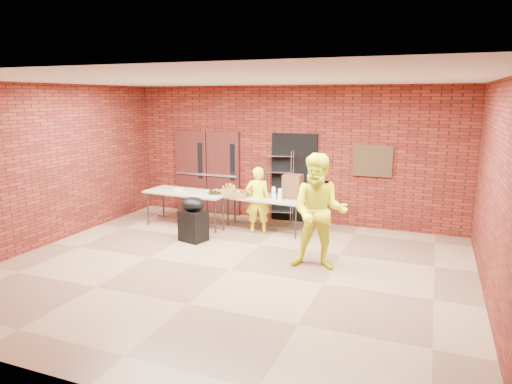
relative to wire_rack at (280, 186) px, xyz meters
The scene contains 19 objects.
room 3.41m from the wire_rack, 86.42° to the right, with size 8.08×7.08×3.28m.
double_doors 2.00m from the wire_rack, behind, with size 1.78×0.12×2.10m.
dark_doorway 0.39m from the wire_rack, 24.45° to the left, with size 1.10×0.06×2.10m, color black.
bronze_plaque 2.22m from the wire_rack, ahead, with size 0.85×0.04×0.70m, color #382B16.
wire_rack is the anchor object (origin of this frame).
table_left 2.18m from the wire_rack, 148.62° to the right, with size 2.01×0.94×0.81m.
table_right 0.92m from the wire_rack, 94.57° to the right, with size 1.94×0.94×0.77m.
basket_bananas 1.30m from the wire_rack, 131.21° to the right, with size 0.45×0.35×0.14m.
basket_oranges 0.95m from the wire_rack, 109.97° to the right, with size 0.46×0.36×0.14m.
basket_apples 1.25m from the wire_rack, 120.00° to the right, with size 0.48×0.38×0.15m.
muffin_tray 1.60m from the wire_rack, 135.16° to the right, with size 0.38×0.38×0.09m.
napkin_box 2.37m from the wire_rack, 151.72° to the right, with size 0.17×0.11×0.06m, color white.
coffee_dispenser 0.97m from the wire_rack, 54.47° to the right, with size 0.39×0.35×0.51m, color brown.
cup_stack_front 1.07m from the wire_rack, 78.17° to the right, with size 0.08×0.08×0.23m, color white.
cup_stack_mid 1.17m from the wire_rack, 71.25° to the right, with size 0.09×0.09×0.26m, color white.
cup_stack_back 0.94m from the wire_rack, 79.85° to the right, with size 0.08×0.08×0.25m, color white.
covered_grill 2.45m from the wire_rack, 118.96° to the right, with size 0.60×0.54×0.92m.
volunteer_woman 1.10m from the wire_rack, 97.33° to the right, with size 0.53×0.35×1.47m, color yellow.
volunteer_man 3.12m from the wire_rack, 59.04° to the right, with size 0.98×0.76×2.01m, color yellow.
Camera 1 is at (3.15, -6.77, 2.93)m, focal length 32.00 mm.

